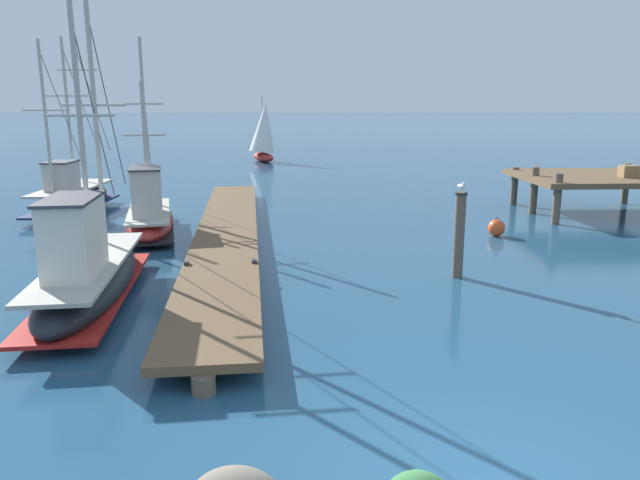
% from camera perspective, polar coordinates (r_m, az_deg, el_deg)
% --- Properties ---
extents(floating_dock, '(3.04, 19.33, 0.53)m').
position_cam_1_polar(floating_dock, '(18.30, -8.82, 0.65)').
color(floating_dock, brown).
rests_on(floating_dock, ground).
extents(fishing_boat_0, '(2.08, 7.87, 6.58)m').
position_cam_1_polar(fishing_boat_0, '(13.63, -21.16, -2.84)').
color(fishing_boat_0, black).
rests_on(fishing_boat_0, ground).
extents(fishing_boat_1, '(2.06, 7.24, 6.66)m').
position_cam_1_polar(fishing_boat_1, '(24.96, -22.43, 3.87)').
color(fishing_boat_1, black).
rests_on(fishing_boat_1, ground).
extents(fishing_boat_2, '(2.46, 7.01, 6.28)m').
position_cam_1_polar(fishing_boat_2, '(20.21, -15.89, 2.40)').
color(fishing_boat_2, '#AD2823').
rests_on(fishing_boat_2, ground).
extents(pier_platform, '(5.63, 4.78, 1.91)m').
position_cam_1_polar(pier_platform, '(25.38, 24.70, 5.24)').
color(pier_platform, brown).
rests_on(pier_platform, ground).
extents(mooring_piling, '(0.30, 0.30, 2.11)m').
position_cam_1_polar(mooring_piling, '(15.01, 13.04, 0.57)').
color(mooring_piling, brown).
rests_on(mooring_piling, ground).
extents(perched_seagull, '(0.17, 0.38, 0.26)m').
position_cam_1_polar(perched_seagull, '(14.81, 13.26, 4.99)').
color(perched_seagull, gold).
rests_on(perched_seagull, mooring_piling).
extents(mooring_buoy, '(0.55, 0.55, 0.62)m').
position_cam_1_polar(mooring_buoy, '(20.07, 16.37, 1.11)').
color(mooring_buoy, '#E04C1E').
rests_on(mooring_buoy, ground).
extents(distant_sailboat, '(2.56, 3.72, 4.58)m').
position_cam_1_polar(distant_sailboat, '(43.09, -5.35, 10.08)').
color(distant_sailboat, '#AD2823').
rests_on(distant_sailboat, ground).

